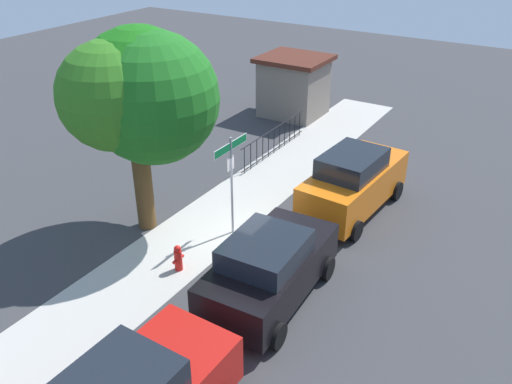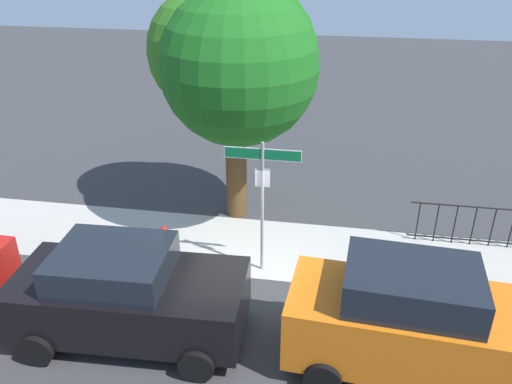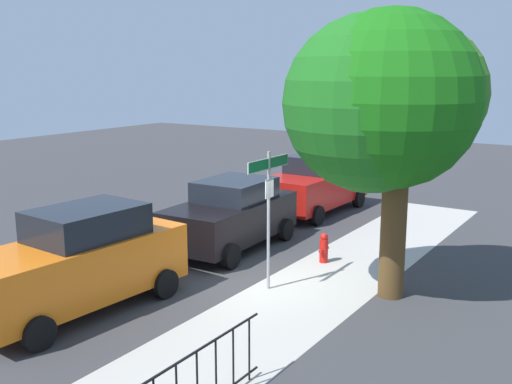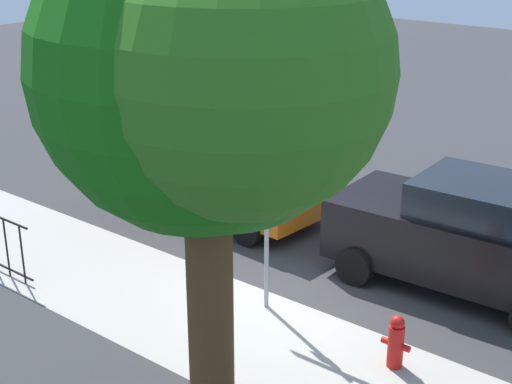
% 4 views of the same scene
% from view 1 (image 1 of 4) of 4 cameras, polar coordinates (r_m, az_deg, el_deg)
% --- Properties ---
extents(ground_plane, '(60.00, 60.00, 0.00)m').
position_cam_1_polar(ground_plane, '(16.29, -1.89, -5.13)').
color(ground_plane, '#38383A').
extents(sidewalk_strip, '(24.00, 2.60, 0.00)m').
position_cam_1_polar(sidewalk_strip, '(18.33, -1.86, -1.02)').
color(sidewalk_strip, '#B1ADA3').
rests_on(sidewalk_strip, ground_plane).
extents(street_sign, '(1.63, 0.07, 3.14)m').
position_cam_1_polar(street_sign, '(15.60, -2.63, 2.77)').
color(street_sign, '#9EA0A5').
rests_on(street_sign, ground_plane).
extents(shade_tree, '(4.24, 4.11, 6.14)m').
position_cam_1_polar(shade_tree, '(15.45, -12.17, 9.78)').
color(shade_tree, '#523A1D').
rests_on(shade_tree, ground_plane).
extents(car_black, '(4.37, 2.29, 1.90)m').
position_cam_1_polar(car_black, '(13.53, 1.41, -8.01)').
color(car_black, black).
rests_on(car_black, ground_plane).
extents(car_orange, '(4.69, 2.24, 2.14)m').
position_cam_1_polar(car_orange, '(17.57, 10.26, 1.05)').
color(car_orange, orange).
rests_on(car_orange, ground_plane).
extents(iron_fence, '(4.86, 0.04, 1.07)m').
position_cam_1_polar(iron_fence, '(21.74, 1.92, 5.50)').
color(iron_fence, black).
rests_on(iron_fence, ground_plane).
extents(utility_shed, '(2.80, 3.04, 2.77)m').
position_cam_1_polar(utility_shed, '(25.78, 4.01, 11.16)').
color(utility_shed, slate).
rests_on(utility_shed, ground_plane).
extents(fire_hydrant, '(0.42, 0.22, 0.78)m').
position_cam_1_polar(fire_hydrant, '(15.02, -8.22, -6.90)').
color(fire_hydrant, red).
rests_on(fire_hydrant, ground_plane).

